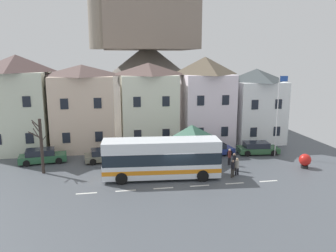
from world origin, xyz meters
name	(u,v)px	position (x,y,z in m)	size (l,w,h in m)	color
ground_plane	(178,180)	(0.00, 0.00, -0.03)	(40.00, 60.00, 0.07)	#4A4F56
townhouse_00	(19,103)	(-15.28, 12.48, 5.28)	(6.25, 7.03, 10.56)	beige
townhouse_01	(83,108)	(-8.39, 11.77, 4.74)	(6.73, 5.60, 9.48)	beige
townhouse_02	(149,105)	(-1.03, 11.63, 4.84)	(6.25, 5.33, 9.68)	silver
townhouse_03	(204,100)	(5.86, 12.46, 5.17)	(5.75, 6.99, 10.34)	white
townhouse_04	(255,105)	(12.26, 12.18, 4.45)	(5.78, 6.42, 8.91)	white
hilltop_castle	(148,75)	(0.90, 29.02, 7.34)	(32.25, 32.25, 22.42)	slate
transit_bus	(161,159)	(-1.28, 0.70, 1.72)	(10.16, 3.28, 3.40)	white
bus_shelter	(192,132)	(2.41, 4.81, 3.07)	(3.60, 3.60, 3.77)	#473D33
parked_car_00	(42,156)	(-12.24, 7.02, 0.68)	(4.67, 2.37, 1.40)	#295B3A
parked_car_01	(257,148)	(10.08, 6.23, 0.64)	(4.47, 2.34, 1.31)	#2D5835
parked_car_02	(106,155)	(-6.01, 6.38, 0.63)	(4.48, 2.29, 1.29)	slate
parked_car_03	(215,149)	(5.46, 6.69, 0.62)	(3.98, 2.19, 1.25)	navy
pedestrian_00	(234,161)	(5.61, 1.47, 0.90)	(0.37, 0.33, 1.65)	#38332D
pedestrian_01	(229,156)	(5.75, 3.08, 0.92)	(0.31, 0.29, 1.63)	black
pedestrian_02	(233,168)	(4.82, -0.26, 0.89)	(0.33, 0.31, 1.59)	#38332D
pedestrian_03	(237,166)	(5.42, 0.27, 0.85)	(0.37, 0.34, 1.57)	black
public_bench	(206,151)	(4.37, 6.48, 0.47)	(1.71, 0.48, 0.87)	brown
flagpole	(278,111)	(11.62, 5.11, 4.83)	(0.95, 0.10, 8.48)	silver
harbour_buoy	(305,160)	(12.45, 0.97, 0.76)	(1.12, 1.12, 1.37)	black
bare_tree_00	(41,145)	(-11.62, 3.78, 2.66)	(1.53, 1.16, 4.99)	#382D28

